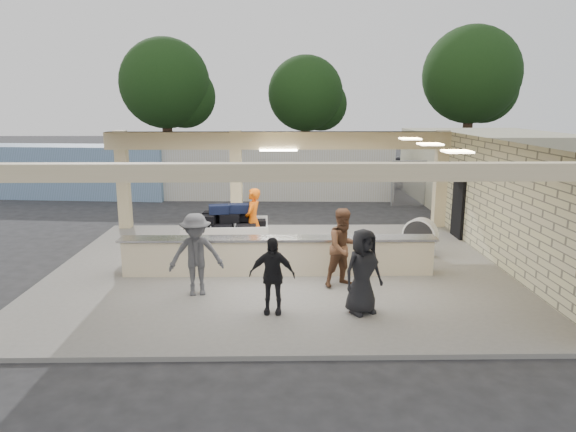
{
  "coord_description": "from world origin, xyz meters",
  "views": [
    {
      "loc": [
        0.04,
        -13.32,
        4.46
      ],
      "look_at": [
        0.28,
        1.0,
        1.31
      ],
      "focal_mm": 32.0,
      "sensor_mm": 36.0,
      "label": 1
    }
  ],
  "objects_px": {
    "baggage_counter": "(278,256)",
    "car_white_a": "(418,176)",
    "car_dark": "(417,171)",
    "luggage_cart": "(225,226)",
    "passenger_a": "(344,248)",
    "drum_fan": "(420,236)",
    "car_white_b": "(513,175)",
    "passenger_d": "(363,271)",
    "baggage_handler": "(253,220)",
    "container_blue": "(72,171)",
    "passenger_b": "(272,275)",
    "container_white": "(262,169)",
    "passenger_c": "(196,255)"
  },
  "relations": [
    {
      "from": "passenger_c",
      "to": "car_white_b",
      "type": "distance_m",
      "value": 20.88
    },
    {
      "from": "drum_fan",
      "to": "passenger_a",
      "type": "bearing_deg",
      "value": -100.07
    },
    {
      "from": "luggage_cart",
      "to": "container_white",
      "type": "distance_m",
      "value": 9.93
    },
    {
      "from": "car_white_a",
      "to": "baggage_handler",
      "type": "bearing_deg",
      "value": 161.69
    },
    {
      "from": "passenger_c",
      "to": "car_dark",
      "type": "height_order",
      "value": "passenger_c"
    },
    {
      "from": "passenger_c",
      "to": "car_white_a",
      "type": "distance_m",
      "value": 18.46
    },
    {
      "from": "drum_fan",
      "to": "car_white_a",
      "type": "relative_size",
      "value": 0.25
    },
    {
      "from": "passenger_a",
      "to": "car_white_a",
      "type": "bearing_deg",
      "value": 44.21
    },
    {
      "from": "passenger_b",
      "to": "car_dark",
      "type": "distance_m",
      "value": 19.72
    },
    {
      "from": "car_white_a",
      "to": "car_white_b",
      "type": "bearing_deg",
      "value": -82.07
    },
    {
      "from": "container_blue",
      "to": "car_white_b",
      "type": "bearing_deg",
      "value": 10.06
    },
    {
      "from": "passenger_a",
      "to": "passenger_d",
      "type": "distance_m",
      "value": 1.67
    },
    {
      "from": "baggage_counter",
      "to": "car_white_b",
      "type": "distance_m",
      "value": 18.52
    },
    {
      "from": "baggage_handler",
      "to": "container_blue",
      "type": "bearing_deg",
      "value": -120.75
    },
    {
      "from": "baggage_counter",
      "to": "drum_fan",
      "type": "xyz_separation_m",
      "value": [
        4.14,
        1.6,
        0.11
      ]
    },
    {
      "from": "passenger_d",
      "to": "car_dark",
      "type": "xyz_separation_m",
      "value": [
        5.95,
        18.12,
        -0.23
      ]
    },
    {
      "from": "passenger_a",
      "to": "passenger_d",
      "type": "xyz_separation_m",
      "value": [
        0.19,
        -1.66,
        -0.05
      ]
    },
    {
      "from": "drum_fan",
      "to": "container_blue",
      "type": "relative_size",
      "value": 0.12
    },
    {
      "from": "drum_fan",
      "to": "baggage_handler",
      "type": "height_order",
      "value": "baggage_handler"
    },
    {
      "from": "baggage_counter",
      "to": "passenger_d",
      "type": "distance_m",
      "value": 3.17
    },
    {
      "from": "luggage_cart",
      "to": "passenger_a",
      "type": "xyz_separation_m",
      "value": [
        3.17,
        -2.94,
        0.17
      ]
    },
    {
      "from": "passenger_b",
      "to": "passenger_c",
      "type": "bearing_deg",
      "value": 152.31
    },
    {
      "from": "car_white_a",
      "to": "car_white_b",
      "type": "relative_size",
      "value": 0.94
    },
    {
      "from": "passenger_a",
      "to": "car_dark",
      "type": "xyz_separation_m",
      "value": [
        6.14,
        16.46,
        -0.28
      ]
    },
    {
      "from": "car_white_b",
      "to": "container_white",
      "type": "xyz_separation_m",
      "value": [
        -13.17,
        -1.92,
        0.59
      ]
    },
    {
      "from": "baggage_counter",
      "to": "drum_fan",
      "type": "height_order",
      "value": "drum_fan"
    },
    {
      "from": "drum_fan",
      "to": "baggage_handler",
      "type": "bearing_deg",
      "value": -150.14
    },
    {
      "from": "drum_fan",
      "to": "passenger_d",
      "type": "bearing_deg",
      "value": -84.21
    },
    {
      "from": "luggage_cart",
      "to": "baggage_handler",
      "type": "bearing_deg",
      "value": 0.96
    },
    {
      "from": "car_dark",
      "to": "luggage_cart",
      "type": "bearing_deg",
      "value": 174.28
    },
    {
      "from": "baggage_counter",
      "to": "luggage_cart",
      "type": "relative_size",
      "value": 3.22
    },
    {
      "from": "car_dark",
      "to": "baggage_handler",
      "type": "bearing_deg",
      "value": 176.63
    },
    {
      "from": "baggage_handler",
      "to": "passenger_d",
      "type": "bearing_deg",
      "value": 45.26
    },
    {
      "from": "luggage_cart",
      "to": "passenger_a",
      "type": "relative_size",
      "value": 1.32
    },
    {
      "from": "luggage_cart",
      "to": "car_dark",
      "type": "height_order",
      "value": "car_dark"
    },
    {
      "from": "baggage_counter",
      "to": "car_white_a",
      "type": "relative_size",
      "value": 1.83
    },
    {
      "from": "baggage_counter",
      "to": "container_blue",
      "type": "height_order",
      "value": "container_blue"
    },
    {
      "from": "passenger_d",
      "to": "luggage_cart",
      "type": "bearing_deg",
      "value": 99.12
    },
    {
      "from": "baggage_counter",
      "to": "passenger_a",
      "type": "relative_size",
      "value": 4.25
    },
    {
      "from": "drum_fan",
      "to": "car_white_b",
      "type": "distance_m",
      "value": 14.72
    },
    {
      "from": "passenger_a",
      "to": "passenger_d",
      "type": "bearing_deg",
      "value": -108.23
    },
    {
      "from": "container_white",
      "to": "drum_fan",
      "type": "bearing_deg",
      "value": -62.09
    },
    {
      "from": "container_blue",
      "to": "car_white_a",
      "type": "bearing_deg",
      "value": 13.27
    },
    {
      "from": "luggage_cart",
      "to": "car_white_b",
      "type": "bearing_deg",
      "value": 38.01
    },
    {
      "from": "passenger_d",
      "to": "passenger_b",
      "type": "bearing_deg",
      "value": 151.97
    },
    {
      "from": "passenger_a",
      "to": "passenger_d",
      "type": "relative_size",
      "value": 1.05
    },
    {
      "from": "baggage_counter",
      "to": "passenger_b",
      "type": "bearing_deg",
      "value": -92.86
    },
    {
      "from": "baggage_handler",
      "to": "baggage_counter",
      "type": "bearing_deg",
      "value": 36.86
    },
    {
      "from": "baggage_handler",
      "to": "passenger_b",
      "type": "distance_m",
      "value": 4.65
    },
    {
      "from": "passenger_c",
      "to": "luggage_cart",
      "type": "bearing_deg",
      "value": 74.65
    }
  ]
}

